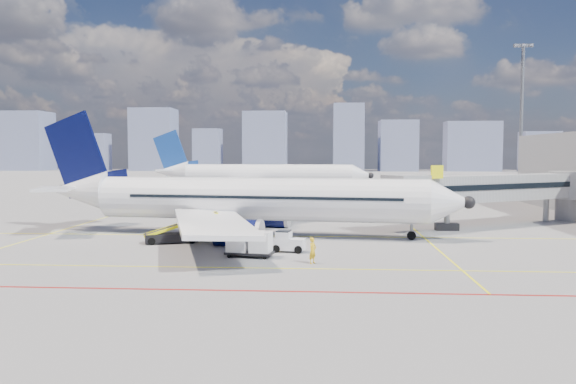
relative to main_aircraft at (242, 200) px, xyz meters
name	(u,v)px	position (x,y,z in m)	size (l,w,h in m)	color
ground	(254,252)	(2.21, -8.47, -3.22)	(420.00, 420.00, 0.00)	gray
apron_markings	(239,261)	(1.63, -12.38, -3.22)	(90.00, 35.12, 0.01)	#FFFB0D
jet_bridge	(503,189)	(25.72, 8.44, 0.52)	(23.55, 15.78, 6.30)	#999CA1
floodlight_mast_ne	(521,116)	(40.21, 46.53, 10.37)	(3.20, 0.61, 25.45)	slate
distant_skyline	(263,144)	(-18.35, 181.53, 8.06)	(249.86, 15.14, 27.25)	#757EA2
main_aircraft	(242,200)	(0.00, 0.00, 0.00)	(39.62, 34.43, 11.61)	white
second_aircraft	(259,175)	(-4.75, 54.16, 0.00)	(41.70, 36.31, 12.16)	white
baggage_tug	(287,242)	(4.70, -8.35, -2.45)	(2.51, 1.77, 1.61)	white
cargo_dolly	(249,243)	(2.13, -10.68, -2.21)	(3.55, 2.00, 1.84)	black
belt_loader	(173,235)	(-5.01, -4.81, -2.58)	(6.16, 3.24, 2.50)	black
ramp_worker	(313,251)	(6.70, -12.75, -2.34)	(0.65, 0.42, 1.77)	yellow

